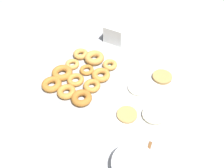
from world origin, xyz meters
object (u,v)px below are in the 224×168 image
object	(u,v)px
pancake_0	(127,115)
container_stack	(116,33)
pancake_1	(154,115)
batter_bowl	(133,166)
donut_tray	(80,75)
pancake_3	(138,88)
pancake_2	(162,77)
spatula	(153,136)

from	to	relation	value
pancake_0	container_stack	size ratio (longest dim) A/B	0.77
pancake_1	batter_bowl	size ratio (longest dim) A/B	0.62
pancake_1	donut_tray	bearing A→B (deg)	-96.51
pancake_3	batter_bowl	bearing A→B (deg)	21.19
pancake_2	batter_bowl	distance (m)	0.56
batter_bowl	pancake_3	bearing A→B (deg)	-158.81
pancake_2	batter_bowl	world-z (taller)	batter_bowl
pancake_0	donut_tray	size ratio (longest dim) A/B	0.24
pancake_3	spatula	bearing A→B (deg)	36.61
donut_tray	batter_bowl	distance (m)	0.59
pancake_0	pancake_1	bearing A→B (deg)	116.42
pancake_2	container_stack	world-z (taller)	container_stack
pancake_1	container_stack	distance (m)	0.64
pancake_0	donut_tray	bearing A→B (deg)	-107.77
pancake_0	pancake_2	size ratio (longest dim) A/B	0.92
pancake_0	spatula	xyz separation A→B (m)	(0.05, 0.15, -0.00)
pancake_0	spatula	size ratio (longest dim) A/B	0.36
pancake_2	batter_bowl	size ratio (longest dim) A/B	0.61
spatula	pancake_1	bearing A→B (deg)	11.86
pancake_3	donut_tray	bearing A→B (deg)	-76.39
pancake_3	donut_tray	distance (m)	0.33
spatula	container_stack	bearing A→B (deg)	32.95
pancake_1	spatula	bearing A→B (deg)	19.47
batter_bowl	spatula	world-z (taller)	batter_bowl
donut_tray	batter_bowl	world-z (taller)	batter_bowl
pancake_3	container_stack	bearing A→B (deg)	-136.85
donut_tray	container_stack	xyz separation A→B (m)	(-0.40, 0.01, 0.04)
container_stack	spatula	distance (m)	0.74
pancake_1	pancake_2	distance (m)	0.27
pancake_2	pancake_0	bearing A→B (deg)	-10.92
pancake_1	pancake_3	bearing A→B (deg)	-133.29
batter_bowl	container_stack	xyz separation A→B (m)	(-0.74, -0.47, 0.03)
donut_tray	spatula	world-z (taller)	donut_tray
batter_bowl	donut_tray	bearing A→B (deg)	-125.02
pancake_3	container_stack	world-z (taller)	container_stack
donut_tray	container_stack	distance (m)	0.41
pancake_3	spatula	xyz separation A→B (m)	(0.24, 0.18, -0.00)
pancake_3	pancake_1	bearing A→B (deg)	46.71
donut_tray	spatula	bearing A→B (deg)	72.27
donut_tray	pancake_0	bearing A→B (deg)	72.23
pancake_1	spatula	size ratio (longest dim) A/B	0.40
pancake_2	spatula	size ratio (longest dim) A/B	0.39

